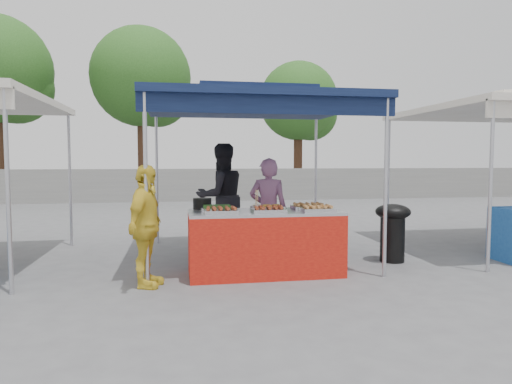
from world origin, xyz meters
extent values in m
plane|color=#5B5B5D|center=(0.00, 0.00, 0.00)|extent=(80.00, 80.00, 0.00)
cube|color=gray|center=(0.00, 11.00, 0.60)|extent=(40.00, 0.25, 1.20)
cylinder|color=silver|center=(-1.50, -0.50, 1.15)|extent=(0.05, 0.05, 2.30)
cylinder|color=silver|center=(1.50, -0.50, 1.15)|extent=(0.05, 0.05, 2.30)
cylinder|color=silver|center=(-1.50, 2.50, 1.15)|extent=(0.05, 0.05, 2.30)
cylinder|color=silver|center=(1.50, 2.50, 1.15)|extent=(0.05, 0.05, 2.30)
cube|color=#101D41|center=(0.00, 1.00, 2.35)|extent=(3.20, 3.20, 0.10)
cube|color=#101D41|center=(0.00, 1.00, 2.48)|extent=(1.65, 1.65, 0.18)
cube|color=#101D41|center=(0.00, -0.50, 2.20)|extent=(3.20, 0.04, 0.25)
cylinder|color=silver|center=(-3.00, -0.50, 1.15)|extent=(0.05, 0.05, 2.30)
cylinder|color=silver|center=(-3.00, 2.50, 1.15)|extent=(0.05, 0.05, 2.30)
cylinder|color=silver|center=(3.00, -0.50, 1.15)|extent=(0.05, 0.05, 2.30)
cylinder|color=silver|center=(3.00, 2.50, 1.15)|extent=(0.05, 0.05, 2.30)
cube|color=silver|center=(4.50, 1.00, 2.35)|extent=(3.20, 3.20, 0.10)
sphere|color=#2D5E1F|center=(-7.21, 13.09, 4.31)|extent=(2.79, 2.79, 2.79)
cylinder|color=#412719|center=(-2.53, 13.25, 2.19)|extent=(0.36, 0.36, 4.38)
sphere|color=#2D5E1F|center=(-2.53, 13.25, 4.88)|extent=(4.00, 4.00, 4.00)
sphere|color=#2D5E1F|center=(-1.93, 13.45, 4.25)|extent=(2.75, 2.75, 2.75)
cylinder|color=#412719|center=(3.89, 12.69, 1.79)|extent=(0.36, 0.36, 3.58)
sphere|color=#2D5E1F|center=(3.89, 12.69, 3.98)|extent=(3.27, 3.27, 3.27)
sphere|color=#2D5E1F|center=(4.49, 12.89, 3.47)|extent=(2.25, 2.25, 2.25)
cube|color=red|center=(0.00, -0.10, 0.40)|extent=(2.00, 0.80, 0.81)
cube|color=silver|center=(0.00, -0.10, 0.83)|extent=(2.00, 0.80, 0.04)
cube|color=silver|center=(-0.61, -0.34, 0.88)|extent=(0.42, 0.30, 0.05)
cube|color=maroon|center=(-0.61, -0.34, 0.91)|extent=(0.35, 0.25, 0.02)
cube|color=silver|center=(0.00, -0.34, 0.88)|extent=(0.42, 0.30, 0.05)
cube|color=maroon|center=(0.00, -0.34, 0.91)|extent=(0.35, 0.25, 0.02)
cube|color=silver|center=(0.64, -0.33, 0.88)|extent=(0.42, 0.30, 0.05)
cube|color=#B1753C|center=(0.64, -0.33, 0.91)|extent=(0.35, 0.25, 0.02)
cube|color=silver|center=(-0.62, -0.01, 0.88)|extent=(0.42, 0.30, 0.05)
cube|color=#28581E|center=(-0.62, -0.01, 0.91)|extent=(0.35, 0.25, 0.02)
cube|color=silver|center=(0.05, 0.00, 0.88)|extent=(0.42, 0.30, 0.05)
cube|color=gold|center=(0.05, 0.00, 0.91)|extent=(0.35, 0.25, 0.02)
cube|color=silver|center=(0.61, -0.02, 0.88)|extent=(0.42, 0.30, 0.05)
cube|color=#B1753C|center=(0.61, -0.02, 0.91)|extent=(0.35, 0.25, 0.02)
cylinder|color=black|center=(-0.80, 0.27, 0.92)|extent=(0.25, 0.25, 0.15)
cylinder|color=silver|center=(-0.14, -0.26, 0.90)|extent=(0.08, 0.08, 0.10)
cylinder|color=black|center=(2.02, 0.33, 0.35)|extent=(0.36, 0.36, 0.70)
ellipsoid|color=black|center=(2.02, 0.33, 0.76)|extent=(0.52, 0.52, 0.23)
cube|color=#1438A4|center=(-0.50, 0.48, 0.15)|extent=(0.50, 0.35, 0.30)
cube|color=#1438A4|center=(0.30, 0.52, 0.16)|extent=(0.54, 0.38, 0.32)
cube|color=#1438A4|center=(0.30, 0.52, 0.48)|extent=(0.51, 0.36, 0.31)
imported|color=#8B5880|center=(0.18, 0.59, 0.77)|extent=(0.65, 0.53, 1.55)
imported|color=black|center=(-0.41, 1.69, 0.90)|extent=(1.04, 0.92, 1.80)
imported|color=yellow|center=(-1.51, -0.45, 0.73)|extent=(0.59, 0.93, 1.47)
camera|label=1|loc=(-1.14, -5.97, 1.52)|focal=32.00mm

